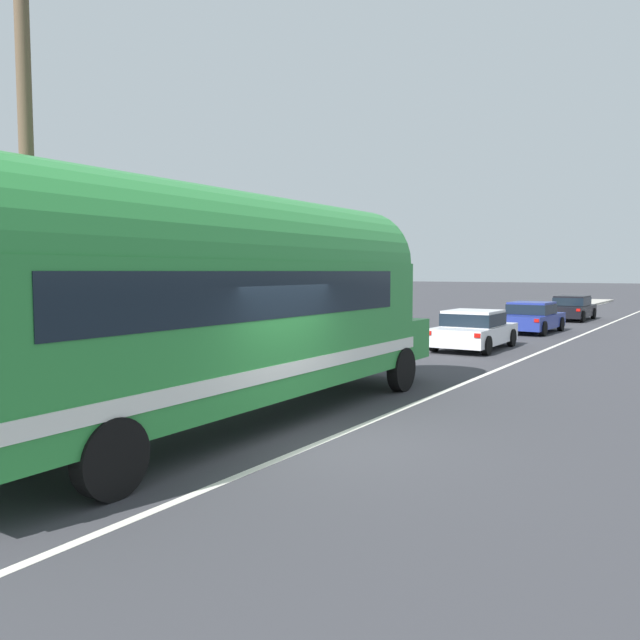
# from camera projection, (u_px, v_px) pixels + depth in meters

# --- Properties ---
(ground_plane) EXTENTS (300.00, 300.00, 0.00)m
(ground_plane) POSITION_uv_depth(u_px,v_px,m) (322.00, 442.00, 10.15)
(ground_plane) COLOR #38383D
(lane_markings) EXTENTS (4.04, 80.00, 0.01)m
(lane_markings) POSITION_uv_depth(u_px,v_px,m) (473.00, 353.00, 21.14)
(lane_markings) COLOR silver
(lane_markings) RESTS_ON ground
(sidewalk_slab) EXTENTS (1.82, 90.00, 0.15)m
(sidewalk_slab) POSITION_uv_depth(u_px,v_px,m) (365.00, 351.00, 21.12)
(sidewalk_slab) COLOR #ADA89E
(sidewalk_slab) RESTS_ON ground
(utility_pole) EXTENTS (1.80, 0.24, 8.50)m
(utility_pole) POSITION_uv_depth(u_px,v_px,m) (27.00, 171.00, 10.69)
(utility_pole) COLOR brown
(utility_pole) RESTS_ON ground
(painted_bus) EXTENTS (2.75, 12.67, 4.12)m
(painted_bus) POSITION_uv_depth(u_px,v_px,m) (212.00, 297.00, 10.66)
(painted_bus) COLOR #2D8C3D
(painted_bus) RESTS_ON ground
(car_lead) EXTENTS (2.07, 4.36, 1.37)m
(car_lead) POSITION_uv_depth(u_px,v_px,m) (474.00, 328.00, 22.21)
(car_lead) COLOR white
(car_lead) RESTS_ON ground
(car_second) EXTENTS (2.06, 4.33, 1.37)m
(car_second) POSITION_uv_depth(u_px,v_px,m) (532.00, 316.00, 28.24)
(car_second) COLOR navy
(car_second) RESTS_ON ground
(car_third) EXTENTS (1.89, 4.60, 1.37)m
(car_third) POSITION_uv_depth(u_px,v_px,m) (572.00, 307.00, 35.45)
(car_third) COLOR black
(car_third) RESTS_ON ground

